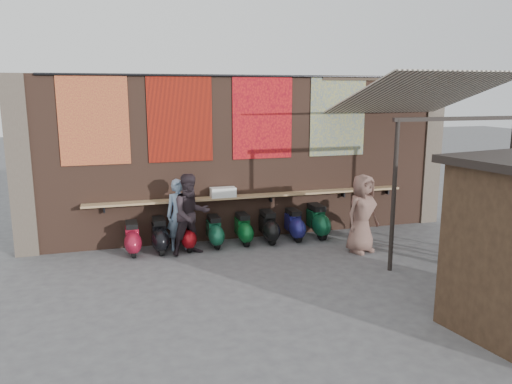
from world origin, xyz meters
TOP-DOWN VIEW (x-y plane):
  - ground at (0.00, 0.00)m, footprint 70.00×70.00m
  - brick_wall at (0.00, 2.70)m, footprint 10.00×0.40m
  - pier_left at (-5.20, 2.70)m, footprint 0.50×0.50m
  - pier_right at (5.20, 2.70)m, footprint 0.50×0.50m
  - eating_counter at (0.00, 2.33)m, footprint 8.00×0.32m
  - shelf_box at (-0.75, 2.30)m, footprint 0.60×0.27m
  - tapestry_redgold at (-3.60, 2.48)m, footprint 1.50×0.02m
  - tapestry_sun at (-1.70, 2.48)m, footprint 1.50×0.02m
  - tapestry_orange at (0.30, 2.48)m, footprint 1.50×0.02m
  - tapestry_multi at (2.30, 2.48)m, footprint 1.50×0.02m
  - hang_rail at (0.00, 2.47)m, footprint 9.50×0.06m
  - scooter_stool_0 at (-2.92, 1.95)m, footprint 0.35×0.78m
  - scooter_stool_1 at (-2.32, 1.96)m, footprint 0.37×0.82m
  - scooter_stool_2 at (-1.68, 1.97)m, footprint 0.33×0.72m
  - scooter_stool_3 at (-1.03, 2.01)m, footprint 0.34×0.76m
  - scooter_stool_4 at (-0.32, 2.03)m, footprint 0.34×0.77m
  - scooter_stool_5 at (0.30, 1.98)m, footprint 0.36×0.80m
  - scooter_stool_6 at (0.99, 2.02)m, footprint 0.35×0.79m
  - scooter_stool_7 at (1.62, 2.03)m, footprint 0.39×0.87m
  - diner_left at (-1.85, 2.00)m, footprint 0.63×0.43m
  - diner_right at (-1.64, 1.62)m, footprint 1.03×0.88m
  - shopper_navy at (4.05, -0.52)m, footprint 1.09×0.89m
  - shopper_grey at (3.73, -0.92)m, footprint 1.13×0.95m
  - shopper_tan at (2.11, 0.66)m, footprint 1.02×0.84m
  - stall_sign at (2.68, -2.62)m, footprint 1.19×0.25m
  - stall_shelf at (2.68, -2.62)m, footprint 1.96×0.44m
  - awning_canvas at (3.50, 0.90)m, footprint 3.20×3.28m
  - awning_ledger at (3.50, 2.49)m, footprint 3.30×0.08m
  - awning_header at (3.50, -0.60)m, footprint 3.00×0.08m
  - awning_post_left at (2.10, -0.60)m, footprint 0.09×0.09m
  - awning_post_right at (4.90, -0.60)m, footprint 0.09×0.09m

SIDE VIEW (x-z plane):
  - ground at x=0.00m, z-range 0.00..0.00m
  - scooter_stool_2 at x=-1.68m, z-range 0.00..0.69m
  - scooter_stool_3 at x=-1.03m, z-range 0.00..0.72m
  - scooter_stool_4 at x=-0.32m, z-range 0.00..0.73m
  - scooter_stool_0 at x=-2.92m, z-range 0.00..0.74m
  - scooter_stool_6 at x=0.99m, z-range 0.00..0.75m
  - scooter_stool_5 at x=0.30m, z-range 0.00..0.76m
  - scooter_stool_1 at x=-2.32m, z-range 0.00..0.78m
  - scooter_stool_7 at x=1.62m, z-range 0.00..0.82m
  - shopper_grey at x=3.73m, z-range 0.00..1.52m
  - diner_left at x=-1.85m, z-range 0.00..1.66m
  - shopper_navy at x=4.05m, z-range 0.00..1.74m
  - shopper_tan at x=2.11m, z-range 0.00..1.81m
  - diner_right at x=-1.64m, z-range 0.00..1.84m
  - stall_shelf at x=2.68m, z-range 0.91..0.97m
  - eating_counter at x=0.00m, z-range 1.08..1.12m
  - shelf_box at x=-0.75m, z-range 1.12..1.36m
  - awning_post_left at x=2.10m, z-range 0.00..3.10m
  - awning_post_right at x=4.90m, z-range 0.00..3.10m
  - stall_sign at x=2.68m, z-range 1.61..2.11m
  - brick_wall at x=0.00m, z-range 0.00..4.00m
  - pier_left at x=-5.20m, z-range 0.00..4.00m
  - pier_right at x=5.20m, z-range 0.00..4.00m
  - tapestry_redgold at x=-3.60m, z-range 2.00..4.00m
  - tapestry_sun at x=-1.70m, z-range 2.00..4.00m
  - tapestry_orange at x=0.30m, z-range 2.00..4.00m
  - tapestry_multi at x=2.30m, z-range 2.00..4.00m
  - awning_header at x=3.50m, z-range 3.04..3.12m
  - awning_canvas at x=3.50m, z-range 3.07..4.03m
  - awning_ledger at x=3.50m, z-range 3.89..4.01m
  - hang_rail at x=0.00m, z-range 3.95..4.01m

